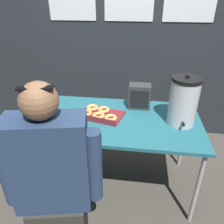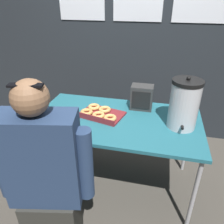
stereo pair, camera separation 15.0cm
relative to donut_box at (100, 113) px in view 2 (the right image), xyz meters
name	(u,v)px [view 2 (the right image)]	position (x,y,z in m)	size (l,w,h in m)	color
ground_plane	(116,182)	(0.16, -0.02, -0.77)	(12.00, 12.00, 0.00)	#4C473F
back_wall	(137,29)	(0.16, 1.08, 0.56)	(6.00, 0.11, 2.65)	#23282D
folding_table	(117,123)	(0.16, -0.02, -0.07)	(1.42, 0.79, 0.75)	#236675
donut_box	(100,113)	(0.00, 0.00, 0.00)	(0.42, 0.34, 0.05)	maroon
coffee_urn	(184,104)	(0.68, -0.02, 0.18)	(0.23, 0.26, 0.42)	silver
cell_phone	(63,117)	(-0.30, -0.11, -0.02)	(0.11, 0.17, 0.01)	black
space_heater	(142,97)	(0.34, 0.22, 0.09)	(0.20, 0.14, 0.22)	#333333
person_seated	(46,180)	(-0.17, -0.70, -0.15)	(0.61, 0.32, 1.32)	#33332D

